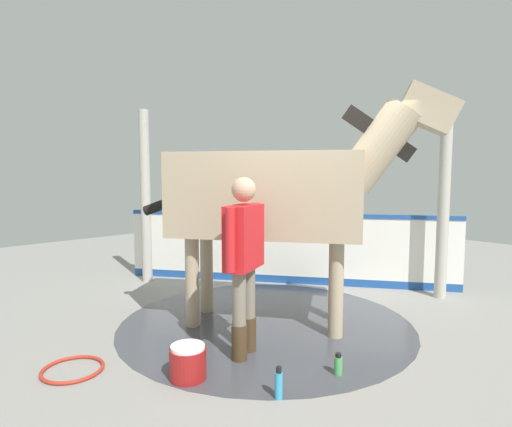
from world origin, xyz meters
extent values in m
cube|color=gray|center=(0.00, 0.00, -0.01)|extent=(16.00, 16.00, 0.02)
cylinder|color=#42444C|center=(0.15, 0.18, 0.00)|extent=(3.41, 3.41, 0.00)
cube|color=white|center=(1.19, -1.35, 0.54)|extent=(4.38, 3.00, 1.07)
cube|color=#1E4C99|center=(1.19, -1.35, 1.10)|extent=(4.40, 3.02, 0.06)
cube|color=#1E4C99|center=(1.19, -1.35, 0.06)|extent=(4.39, 3.00, 0.12)
cylinder|color=#B7B2A8|center=(-0.85, -2.33, 1.38)|extent=(0.16, 0.16, 2.75)
cylinder|color=#B7B2A8|center=(2.86, 0.18, 1.38)|extent=(0.16, 0.16, 2.75)
cube|color=tan|center=(0.15, 0.18, 1.52)|extent=(2.29, 1.97, 0.94)
cylinder|color=tan|center=(-0.37, -0.49, 0.52)|extent=(0.16, 0.16, 1.05)
cylinder|color=tan|center=(-0.66, -0.06, 0.52)|extent=(0.16, 0.16, 1.05)
cylinder|color=tan|center=(0.97, 0.42, 0.52)|extent=(0.16, 0.16, 1.05)
cylinder|color=tan|center=(0.68, 0.85, 0.52)|extent=(0.16, 0.16, 1.05)
cylinder|color=tan|center=(-0.86, -0.51, 2.04)|extent=(0.97, 0.85, 1.01)
cube|color=black|center=(-0.86, -0.51, 2.18)|extent=(0.69, 0.49, 0.62)
cube|color=tan|center=(-1.27, -0.78, 2.43)|extent=(0.70, 0.60, 0.56)
cylinder|color=black|center=(1.12, 0.84, 1.42)|extent=(0.65, 0.49, 0.35)
cylinder|color=#47331E|center=(-0.36, 1.06, 0.17)|extent=(0.15, 0.15, 0.34)
cylinder|color=slate|center=(-0.36, 1.06, 0.60)|extent=(0.13, 0.13, 0.51)
cylinder|color=#47331E|center=(-0.27, 0.86, 0.17)|extent=(0.15, 0.15, 0.34)
cylinder|color=slate|center=(-0.27, 0.86, 0.60)|extent=(0.13, 0.13, 0.51)
cube|color=red|center=(-0.32, 0.96, 1.16)|extent=(0.40, 0.55, 0.61)
cylinder|color=red|center=(-0.44, 1.23, 1.17)|extent=(0.09, 0.09, 0.58)
cylinder|color=red|center=(-0.20, 0.69, 1.17)|extent=(0.09, 0.09, 0.58)
sphere|color=tan|center=(-0.32, 0.96, 1.61)|extent=(0.23, 0.23, 0.23)
cylinder|color=maroon|center=(-0.33, 1.63, 0.13)|extent=(0.32, 0.32, 0.27)
cylinder|color=white|center=(-0.33, 1.63, 0.28)|extent=(0.29, 0.29, 0.03)
cylinder|color=#3399CC|center=(-1.09, 1.30, 0.11)|extent=(0.06, 0.06, 0.21)
cylinder|color=black|center=(-1.09, 1.30, 0.24)|extent=(0.04, 0.04, 0.05)
cylinder|color=#4CA559|center=(-1.19, 0.64, 0.08)|extent=(0.07, 0.07, 0.16)
cylinder|color=black|center=(-1.19, 0.64, 0.18)|extent=(0.05, 0.05, 0.03)
torus|color=#B72D1E|center=(0.50, 2.29, 0.02)|extent=(0.54, 0.54, 0.03)
camera|label=1|loc=(-3.22, 3.63, 1.76)|focal=29.57mm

